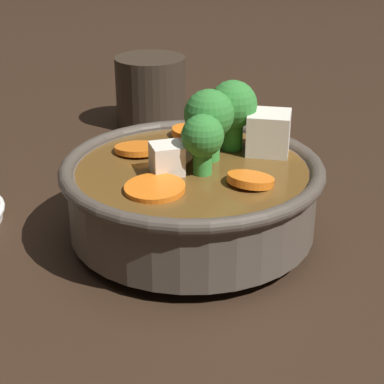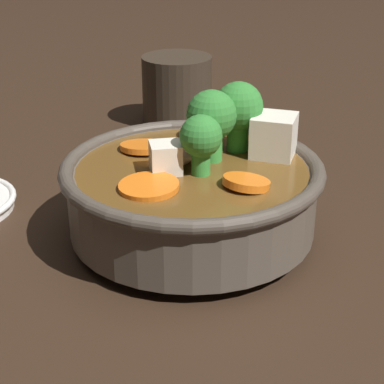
# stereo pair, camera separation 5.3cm
# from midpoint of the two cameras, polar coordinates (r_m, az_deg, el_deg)

# --- Properties ---
(ground_plane) EXTENTS (3.00, 3.00, 0.00)m
(ground_plane) POSITION_cam_midpoint_polar(r_m,az_deg,el_deg) (0.55, -2.77, -4.09)
(ground_plane) COLOR black
(stirfry_bowl) EXTENTS (0.21, 0.21, 0.12)m
(stirfry_bowl) POSITION_cam_midpoint_polar(r_m,az_deg,el_deg) (0.53, -2.71, 0.40)
(stirfry_bowl) COLOR #51473D
(stirfry_bowl) RESTS_ON ground_plane
(dark_mug) EXTENTS (0.11, 0.09, 0.09)m
(dark_mug) POSITION_cam_midpoint_polar(r_m,az_deg,el_deg) (0.80, -5.55, 8.88)
(dark_mug) COLOR #33281E
(dark_mug) RESTS_ON ground_plane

